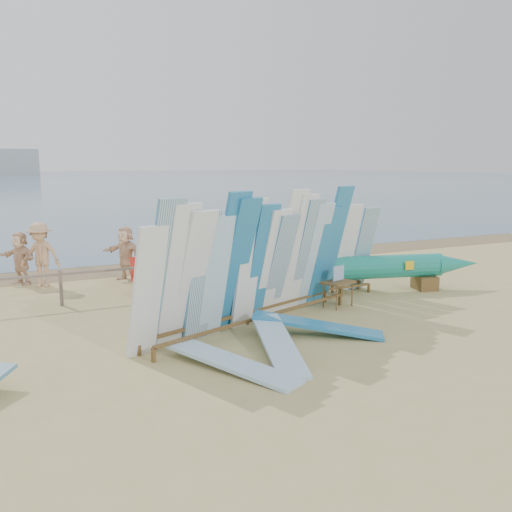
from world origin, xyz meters
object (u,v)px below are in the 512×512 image
flat_board_b (278,354)px  beachgoer_11 (20,258)px  beachgoer_10 (301,248)px  beach_chair_left (143,282)px  flat_board_d (317,335)px  beachgoer_7 (217,247)px  beachgoer_8 (265,248)px  beachgoer_3 (41,255)px  beachgoer_6 (238,243)px  beachgoer_5 (126,253)px  beach_chair_right (178,277)px  side_surfboard_rack (338,252)px  outrigger_canoe (360,269)px  beachgoer_9 (245,243)px  stroller (233,264)px  flat_board_a (232,369)px  vendor_table (338,293)px

flat_board_b → beachgoer_11: bearing=130.5°
beachgoer_10 → beach_chair_left: bearing=5.1°
flat_board_d → beachgoer_7: size_ratio=1.60×
beachgoer_11 → beachgoer_10: 8.44m
beachgoer_8 → beachgoer_3: beachgoer_3 is taller
flat_board_b → beach_chair_left: size_ratio=2.80×
beachgoer_6 → beachgoer_5: size_ratio=1.13×
beach_chair_right → beach_chair_left: bearing=-158.5°
side_surfboard_rack → beachgoer_10: side_surfboard_rack is taller
beach_chair_left → beachgoer_11: beachgoer_11 is taller
beachgoer_8 → beachgoer_10: size_ratio=0.98×
outrigger_canoe → flat_board_b: outrigger_canoe is taller
flat_board_d → beach_chair_right: bearing=45.4°
beachgoer_11 → beachgoer_9: beachgoer_9 is taller
stroller → beachgoer_6: 1.48m
outrigger_canoe → beach_chair_left: size_ratio=7.39×
flat_board_b → beachgoer_3: bearing=129.1°
flat_board_a → flat_board_d: size_ratio=1.00×
beachgoer_7 → beachgoer_3: bearing=-53.3°
beach_chair_right → beachgoer_8: bearing=15.1°
flat_board_b → stroller: size_ratio=2.25×
outrigger_canoe → flat_board_d: (-3.06, -2.72, -0.65)m
flat_board_b → beachgoer_7: 7.87m
flat_board_a → beachgoer_3: (-2.41, 8.27, 0.93)m
beachgoer_8 → beachgoer_3: 6.70m
beach_chair_right → stroller: size_ratio=0.79×
flat_board_d → beachgoer_10: size_ratio=1.57×
stroller → beachgoer_9: beachgoer_9 is taller
vendor_table → beachgoer_6: (-0.36, 5.28, 0.58)m
side_surfboard_rack → beachgoer_6: 4.36m
vendor_table → beachgoer_10: (1.13, 3.74, 0.52)m
outrigger_canoe → stroller: bearing=143.3°
beach_chair_right → beachgoer_5: (-1.15, 1.52, 0.55)m
flat_board_a → beachgoer_8: (4.18, 7.03, 0.85)m
vendor_table → beach_chair_right: size_ratio=1.10×
beachgoer_6 → beachgoer_7: bearing=-105.4°
stroller → beachgoer_9: 1.56m
side_surfboard_rack → beachgoer_11: size_ratio=1.64×
beachgoer_9 → side_surfboard_rack: bearing=-143.2°
vendor_table → flat_board_b: vendor_table is taller
vendor_table → beachgoer_11: 9.32m
beachgoer_10 → beachgoer_6: bearing=-42.1°
flat_board_d → flat_board_a: bearing=145.5°
beachgoer_5 → beachgoer_3: (-2.40, 0.15, 0.11)m
beach_chair_left → beachgoer_7: size_ratio=0.57×
stroller → vendor_table: bearing=-95.8°
stroller → beachgoer_9: bearing=29.4°
beachgoer_11 → beachgoer_8: bearing=41.4°
vendor_table → flat_board_b: (-2.93, -2.34, -0.34)m
beachgoer_3 → beachgoer_5: bearing=31.3°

